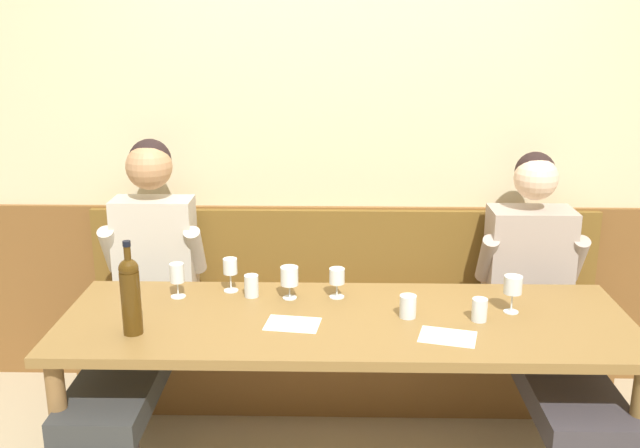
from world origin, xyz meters
The scene contains 17 objects.
room_wall_back centered at (0.00, 1.09, 1.40)m, with size 6.80×0.08×2.80m, color beige.
wood_wainscot_panel centered at (0.00, 1.04, 0.47)m, with size 6.80×0.03×0.95m, color brown.
wall_bench centered at (0.00, 0.83, 0.28)m, with size 2.59×0.42×0.94m.
dining_table centered at (0.00, 0.15, 0.65)m, with size 2.29×0.77×0.73m.
person_left_seat centered at (-0.92, 0.48, 0.65)m, with size 0.49×1.23×1.33m.
person_right_seat centered at (0.90, 0.49, 0.63)m, with size 0.50×1.23×1.28m.
wine_bottle_green_tall centered at (-0.81, -0.02, 0.89)m, with size 0.07×0.07×0.37m.
wine_glass_center_rear centered at (-0.24, 0.35, 0.82)m, with size 0.08×0.08×0.14m.
wine_glass_right_end centered at (-0.04, 0.36, 0.82)m, with size 0.07×0.07×0.13m.
wine_glass_left_end centered at (0.68, 0.22, 0.84)m, with size 0.07×0.07×0.16m.
wine_glass_mid_right centered at (-0.50, 0.43, 0.83)m, with size 0.06×0.06×0.15m.
wine_glass_mid_left centered at (-0.72, 0.35, 0.83)m, with size 0.06×0.06×0.15m.
water_tumbler_left centered at (0.53, 0.13, 0.77)m, with size 0.06×0.06×0.09m, color silver.
water_tumbler_right centered at (0.25, 0.16, 0.77)m, with size 0.07×0.07×0.09m, color silver.
water_tumbler_center centered at (-0.40, 0.36, 0.77)m, with size 0.06×0.06×0.10m, color silver.
tasting_sheet_left_guest centered at (-0.21, 0.08, 0.73)m, with size 0.21×0.15×0.00m, color white.
tasting_sheet_right_guest centered at (0.38, -0.03, 0.73)m, with size 0.21×0.15×0.00m, color white.
Camera 1 is at (-0.05, -2.54, 1.91)m, focal length 40.74 mm.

